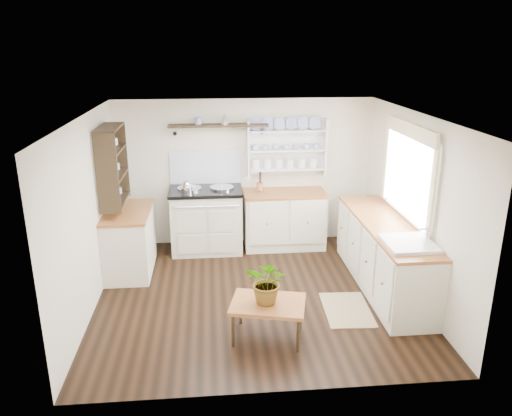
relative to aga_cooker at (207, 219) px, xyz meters
name	(u,v)px	position (x,y,z in m)	size (l,w,h in m)	color
floor	(256,295)	(0.62, -1.57, -0.50)	(4.00, 3.80, 0.01)	black
wall_back	(245,172)	(0.62, 0.33, 0.65)	(4.00, 0.02, 2.30)	beige
wall_right	(414,206)	(2.62, -1.57, 0.65)	(0.02, 3.80, 2.30)	beige
wall_left	(88,216)	(-1.38, -1.57, 0.65)	(0.02, 3.80, 2.30)	beige
ceiling	(256,116)	(0.62, -1.57, 1.80)	(4.00, 3.80, 0.01)	white
window	(409,171)	(2.57, -1.42, 1.06)	(0.08, 1.55, 1.22)	white
aga_cooker	(207,219)	(0.00, 0.00, 0.00)	(1.11, 0.77, 1.02)	beige
back_cabinets	(284,219)	(1.22, 0.03, -0.04)	(1.27, 0.63, 0.90)	#F0E9CE
right_cabinets	(384,254)	(2.32, -1.47, -0.04)	(0.62, 2.43, 0.90)	#F0E9CE
belfast_sink	(408,253)	(2.32, -2.22, 0.30)	(0.55, 0.60, 0.45)	white
left_cabinets	(130,240)	(-1.08, -0.67, -0.04)	(0.62, 1.13, 0.90)	#F0E9CE
plate_rack	(286,147)	(1.27, 0.29, 1.05)	(1.20, 0.22, 0.90)	white
high_shelf	(218,126)	(0.22, 0.21, 1.41)	(1.50, 0.29, 0.16)	black
left_shelving	(112,165)	(-1.22, -0.67, 1.05)	(0.28, 0.80, 1.05)	black
kettle	(187,188)	(-0.28, -0.12, 0.54)	(0.18, 0.18, 0.22)	silver
utensil_crock	(260,187)	(0.83, 0.11, 0.47)	(0.10, 0.10, 0.12)	#9E623A
center_table	(268,306)	(0.66, -2.55, -0.12)	(0.90, 0.73, 0.43)	brown
potted_plant	(268,282)	(0.66, -2.55, 0.18)	(0.45, 0.39, 0.50)	#3F7233
floor_rug	(347,310)	(1.69, -2.07, -0.49)	(0.55, 0.85, 0.02)	#8B7150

